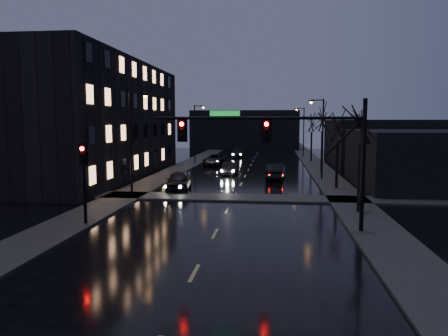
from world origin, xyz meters
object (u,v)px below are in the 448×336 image
(oncoming_car_d, at_px, (238,153))
(lead_car, at_px, (276,172))
(oncoming_car_c, at_px, (215,160))
(oncoming_car_a, at_px, (179,181))
(oncoming_car_b, at_px, (230,168))

(oncoming_car_d, height_order, lead_car, lead_car)
(oncoming_car_c, relative_size, oncoming_car_d, 1.08)
(oncoming_car_a, xyz_separation_m, oncoming_car_b, (3.15, 11.50, -0.15))
(oncoming_car_a, height_order, lead_car, oncoming_car_a)
(oncoming_car_a, xyz_separation_m, oncoming_car_d, (2.19, 34.39, -0.11))
(oncoming_car_a, relative_size, oncoming_car_b, 1.17)
(oncoming_car_b, relative_size, lead_car, 0.87)
(oncoming_car_d, bearing_deg, oncoming_car_b, -92.70)
(oncoming_car_c, height_order, lead_car, lead_car)
(oncoming_car_c, bearing_deg, lead_car, -54.66)
(lead_car, bearing_deg, oncoming_car_c, -54.88)
(lead_car, bearing_deg, oncoming_car_a, 48.82)
(oncoming_car_a, height_order, oncoming_car_b, oncoming_car_a)
(oncoming_car_b, bearing_deg, oncoming_car_c, 108.69)
(oncoming_car_b, xyz_separation_m, oncoming_car_c, (-2.97, 9.97, 0.05))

